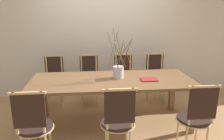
{
  "coord_description": "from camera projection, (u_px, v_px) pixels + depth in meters",
  "views": [
    {
      "loc": [
        -0.33,
        -3.21,
        1.8
      ],
      "look_at": [
        0.0,
        0.0,
        0.91
      ],
      "focal_mm": 35.0,
      "sensor_mm": 36.0,
      "label": 1
    }
  ],
  "objects": [
    {
      "name": "dining_table",
      "position": [
        112.0,
        85.0,
        3.41
      ],
      "size": [
        2.5,
        1.01,
        0.76
      ],
      "color": "brown",
      "rests_on": "ground_plane"
    },
    {
      "name": "chair_far_left",
      "position": [
        89.0,
        78.0,
        4.24
      ],
      "size": [
        0.44,
        0.44,
        0.96
      ],
      "rotation": [
        0.0,
        0.0,
        3.14
      ],
      "color": "black",
      "rests_on": "ground_plane"
    },
    {
      "name": "wall_rear",
      "position": [
        105.0,
        20.0,
        4.5
      ],
      "size": [
        12.0,
        0.06,
        3.2
      ],
      "color": "beige",
      "rests_on": "ground_plane"
    },
    {
      "name": "chair_far_center",
      "position": [
        124.0,
        77.0,
        4.3
      ],
      "size": [
        0.44,
        0.44,
        0.96
      ],
      "rotation": [
        0.0,
        0.0,
        3.14
      ],
      "color": "black",
      "rests_on": "ground_plane"
    },
    {
      "name": "vase_centerpiece",
      "position": [
        118.0,
        71.0,
        3.42
      ],
      "size": [
        0.38,
        0.41,
        0.77
      ],
      "color": "silver",
      "rests_on": "dining_table"
    },
    {
      "name": "ground_plane",
      "position": [
        112.0,
        123.0,
        3.59
      ],
      "size": [
        16.0,
        16.0,
        0.0
      ],
      "primitive_type": "plane",
      "color": "#A87F51"
    },
    {
      "name": "chair_far_leftend",
      "position": [
        54.0,
        79.0,
        4.17
      ],
      "size": [
        0.44,
        0.44,
        0.96
      ],
      "rotation": [
        0.0,
        0.0,
        3.14
      ],
      "color": "black",
      "rests_on": "ground_plane"
    },
    {
      "name": "book_stack",
      "position": [
        149.0,
        79.0,
        3.36
      ],
      "size": [
        0.26,
        0.21,
        0.01
      ],
      "color": "maroon",
      "rests_on": "dining_table"
    },
    {
      "name": "chair_near_leftend",
      "position": [
        34.0,
        124.0,
        2.53
      ],
      "size": [
        0.44,
        0.44,
        0.96
      ],
      "color": "black",
      "rests_on": "ground_plane"
    },
    {
      "name": "chair_far_right",
      "position": [
        156.0,
        76.0,
        4.37
      ],
      "size": [
        0.44,
        0.44,
        0.96
      ],
      "rotation": [
        0.0,
        0.0,
        3.14
      ],
      "color": "black",
      "rests_on": "ground_plane"
    },
    {
      "name": "chair_near_left",
      "position": [
        118.0,
        120.0,
        2.63
      ],
      "size": [
        0.44,
        0.44,
        0.96
      ],
      "color": "black",
      "rests_on": "ground_plane"
    },
    {
      "name": "chair_near_center",
      "position": [
        196.0,
        116.0,
        2.73
      ],
      "size": [
        0.44,
        0.44,
        0.96
      ],
      "color": "black",
      "rests_on": "ground_plane"
    }
  ]
}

